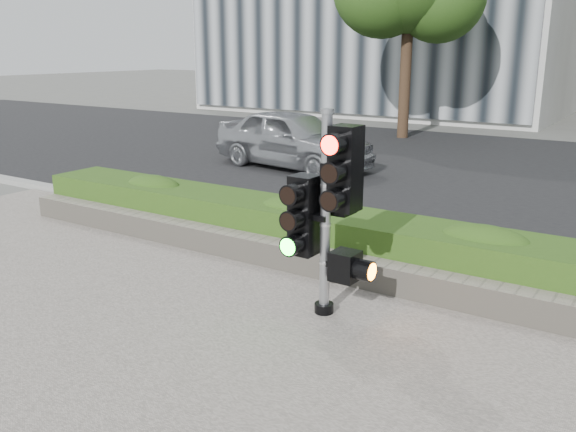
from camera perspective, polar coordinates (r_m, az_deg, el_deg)
The scene contains 7 objects.
ground at distance 6.35m, azimuth -2.55°, elevation -11.64°, with size 120.00×120.00×0.00m, color #51514C.
road at distance 15.24m, azimuth 19.79°, elevation 3.62°, with size 60.00×13.00×0.02m, color black.
curb at distance 8.88m, azimuth 9.30°, elevation -3.36°, with size 60.00×0.25×0.12m, color gray.
stone_wall at distance 7.77m, azimuth 5.59°, elevation -4.91°, with size 12.00×0.32×0.34m, color gray.
hedge at distance 8.26m, azimuth 7.70°, elevation -2.46°, with size 12.00×1.00×0.68m, color #547F27.
traffic_signal at distance 6.52m, azimuth 3.93°, elevation 1.13°, with size 0.79×0.58×2.26m.
car_silver at distance 15.09m, azimuth 0.44°, elevation 7.24°, with size 1.70×4.23×1.44m, color #A3A5AA.
Camera 1 is at (3.30, -4.60, 2.89)m, focal length 38.00 mm.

